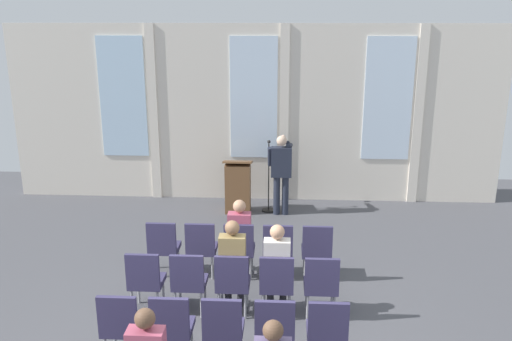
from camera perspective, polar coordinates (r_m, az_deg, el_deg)
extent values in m
cube|color=silver|center=(11.86, -0.22, 5.98)|extent=(10.81, 0.10, 3.88)
cube|color=silver|center=(12.25, -13.94, 7.56)|extent=(1.02, 0.04, 2.63)
cube|color=silver|center=(12.14, -10.82, 5.93)|extent=(0.20, 0.08, 3.88)
cube|color=silver|center=(11.74, -0.24, 7.67)|extent=(1.02, 0.04, 2.63)
cube|color=silver|center=(11.79, 2.99, 5.89)|extent=(0.20, 0.08, 3.88)
cube|color=silver|center=(11.93, 13.83, 7.34)|extent=(1.02, 0.04, 2.63)
cube|color=silver|center=(12.13, 16.80, 5.52)|extent=(0.20, 0.08, 3.88)
cylinder|color=#232838|center=(11.24, 2.20, -2.64)|extent=(0.14, 0.14, 0.83)
cylinder|color=#232838|center=(11.24, 3.12, -2.66)|extent=(0.14, 0.14, 0.83)
cube|color=#232838|center=(11.03, 2.71, 0.91)|extent=(0.42, 0.22, 0.62)
cube|color=navy|center=(11.12, 2.72, 1.44)|extent=(0.06, 0.01, 0.37)
sphere|color=beige|center=(10.93, 2.74, 3.18)|extent=(0.21, 0.21, 0.21)
cylinder|color=#232838|center=(11.09, 1.48, 1.49)|extent=(0.09, 0.28, 0.45)
cylinder|color=#232838|center=(11.08, 3.55, 2.66)|extent=(0.15, 0.36, 0.15)
cylinder|color=#232838|center=(11.20, 3.33, 2.97)|extent=(0.11, 0.34, 0.15)
sphere|color=beige|center=(11.44, 2.90, 3.55)|extent=(0.10, 0.10, 0.10)
cylinder|color=black|center=(11.54, 1.33, -4.22)|extent=(0.28, 0.28, 0.03)
cylinder|color=black|center=(11.31, 1.35, -0.70)|extent=(0.02, 0.02, 1.45)
sphere|color=#262626|center=(11.11, 1.38, 3.08)|extent=(0.07, 0.07, 0.07)
cube|color=brown|center=(11.34, -1.92, -1.87)|extent=(0.52, 0.40, 1.05)
cube|color=brown|center=(11.20, -1.94, 0.91)|extent=(0.60, 0.48, 0.14)
cylinder|color=#99999E|center=(9.04, -8.22, -9.10)|extent=(0.04, 0.04, 0.40)
cylinder|color=#99999E|center=(9.12, -10.47, -8.98)|extent=(0.04, 0.04, 0.40)
cylinder|color=#99999E|center=(8.74, -8.66, -10.04)|extent=(0.04, 0.04, 0.40)
cylinder|color=#99999E|center=(8.82, -10.98, -9.91)|extent=(0.04, 0.04, 0.40)
cube|color=#383356|center=(8.83, -9.66, -8.10)|extent=(0.46, 0.44, 0.08)
cube|color=#383356|center=(8.55, -10.02, -6.96)|extent=(0.46, 0.06, 0.46)
cylinder|color=#99999E|center=(8.95, -4.36, -9.25)|extent=(0.04, 0.04, 0.40)
cylinder|color=#99999E|center=(9.00, -6.67, -9.16)|extent=(0.04, 0.04, 0.40)
cylinder|color=#99999E|center=(8.64, -4.66, -10.22)|extent=(0.04, 0.04, 0.40)
cylinder|color=#99999E|center=(8.70, -7.05, -10.11)|extent=(0.04, 0.04, 0.40)
cube|color=#383356|center=(8.72, -5.73, -8.26)|extent=(0.46, 0.44, 0.08)
cube|color=#383356|center=(8.44, -5.97, -7.12)|extent=(0.46, 0.06, 0.46)
cylinder|color=#99999E|center=(8.89, -0.44, -9.37)|extent=(0.04, 0.04, 0.40)
cylinder|color=#99999E|center=(8.92, -2.78, -9.31)|extent=(0.04, 0.04, 0.40)
cylinder|color=#99999E|center=(8.59, -0.58, -10.35)|extent=(0.04, 0.04, 0.40)
cylinder|color=#99999E|center=(8.61, -3.01, -10.27)|extent=(0.04, 0.04, 0.40)
cube|color=#383356|center=(8.65, -1.72, -8.39)|extent=(0.46, 0.44, 0.08)
cube|color=#383356|center=(8.36, -1.84, -7.24)|extent=(0.46, 0.06, 0.46)
cylinder|color=#2D2D33|center=(8.91, -2.19, -9.18)|extent=(0.10, 0.10, 0.44)
cylinder|color=#2D2D33|center=(8.90, -1.02, -9.21)|extent=(0.10, 0.10, 0.44)
cube|color=#2D2D33|center=(8.68, -1.69, -7.86)|extent=(0.34, 0.36, 0.12)
cube|color=#B24C66|center=(8.45, -1.77, -6.19)|extent=(0.36, 0.20, 0.52)
sphere|color=tan|center=(8.34, -1.78, -3.80)|extent=(0.20, 0.20, 0.20)
cylinder|color=#99999E|center=(8.88, 3.52, -9.45)|extent=(0.04, 0.04, 0.40)
cylinder|color=#99999E|center=(8.88, 1.17, -9.41)|extent=(0.04, 0.04, 0.40)
cylinder|color=#99999E|center=(8.57, 3.53, -10.43)|extent=(0.04, 0.04, 0.40)
cylinder|color=#99999E|center=(8.57, 1.08, -10.39)|extent=(0.04, 0.04, 0.40)
cube|color=#383356|center=(8.62, 2.34, -8.48)|extent=(0.46, 0.44, 0.08)
cube|color=#383356|center=(8.34, 2.34, -7.33)|extent=(0.46, 0.06, 0.46)
cylinder|color=#99999E|center=(8.90, 7.48, -9.48)|extent=(0.04, 0.04, 0.40)
cylinder|color=#99999E|center=(8.88, 5.13, -9.47)|extent=(0.04, 0.04, 0.40)
cylinder|color=#99999E|center=(8.60, 7.64, -10.46)|extent=(0.04, 0.04, 0.40)
cylinder|color=#99999E|center=(8.58, 5.20, -10.45)|extent=(0.04, 0.04, 0.40)
cube|color=#383356|center=(8.64, 6.41, -8.52)|extent=(0.46, 0.44, 0.08)
cube|color=#383356|center=(8.35, 6.54, -7.38)|extent=(0.46, 0.06, 0.46)
cylinder|color=#99999E|center=(8.06, -9.80, -12.49)|extent=(0.04, 0.04, 0.40)
cylinder|color=#99999E|center=(8.14, -12.33, -12.32)|extent=(0.04, 0.04, 0.40)
cylinder|color=#99999E|center=(7.77, -10.36, -13.68)|extent=(0.04, 0.04, 0.40)
cylinder|color=#99999E|center=(7.86, -12.99, -13.48)|extent=(0.04, 0.04, 0.40)
cube|color=#383356|center=(7.84, -11.47, -11.45)|extent=(0.46, 0.44, 0.08)
cube|color=#383356|center=(7.56, -11.94, -10.29)|extent=(0.46, 0.06, 0.46)
cylinder|color=#99999E|center=(7.95, -5.43, -12.73)|extent=(0.04, 0.04, 0.40)
cylinder|color=#99999E|center=(8.01, -8.05, -12.60)|extent=(0.04, 0.04, 0.40)
cylinder|color=#99999E|center=(7.66, -5.82, -13.95)|extent=(0.04, 0.04, 0.40)
cylinder|color=#99999E|center=(7.72, -8.54, -13.80)|extent=(0.04, 0.04, 0.40)
cube|color=#383356|center=(7.72, -7.02, -11.71)|extent=(0.46, 0.44, 0.08)
cube|color=#383356|center=(7.43, -7.35, -10.54)|extent=(0.46, 0.06, 0.46)
cylinder|color=#99999E|center=(7.89, -0.96, -12.90)|extent=(0.04, 0.04, 0.40)
cylinder|color=#99999E|center=(7.92, -3.63, -12.81)|extent=(0.04, 0.04, 0.40)
cylinder|color=#99999E|center=(7.59, -1.15, -14.15)|extent=(0.04, 0.04, 0.40)
cylinder|color=#99999E|center=(7.62, -3.94, -14.04)|extent=(0.04, 0.04, 0.40)
cube|color=#383356|center=(7.64, -2.44, -11.90)|extent=(0.46, 0.44, 0.08)
cube|color=#383356|center=(7.34, -2.61, -10.74)|extent=(0.46, 0.06, 0.46)
cylinder|color=#2D2D33|center=(7.91, -2.96, -12.68)|extent=(0.10, 0.10, 0.44)
cylinder|color=#2D2D33|center=(7.89, -1.63, -12.72)|extent=(0.10, 0.10, 0.44)
cube|color=#2D2D33|center=(7.66, -2.40, -11.30)|extent=(0.34, 0.36, 0.12)
cube|color=#997F4C|center=(7.40, -2.52, -9.15)|extent=(0.36, 0.20, 0.62)
sphere|color=#8C6647|center=(7.25, -2.55, -6.08)|extent=(0.20, 0.20, 0.20)
cylinder|color=#99999E|center=(7.87, 3.55, -13.00)|extent=(0.04, 0.04, 0.40)
cylinder|color=#99999E|center=(7.87, 0.87, -12.95)|extent=(0.04, 0.04, 0.40)
cylinder|color=#99999E|center=(7.58, 3.57, -14.25)|extent=(0.04, 0.04, 0.40)
cylinder|color=#99999E|center=(7.58, 0.76, -14.20)|extent=(0.04, 0.04, 0.40)
cube|color=#383356|center=(7.61, 2.21, -12.02)|extent=(0.46, 0.44, 0.08)
cube|color=#383356|center=(7.31, 2.20, -10.86)|extent=(0.46, 0.06, 0.46)
cylinder|color=#2D2D33|center=(7.87, 1.54, -12.80)|extent=(0.10, 0.10, 0.44)
cylinder|color=#2D2D33|center=(7.87, 2.88, -12.83)|extent=(0.10, 0.10, 0.44)
cube|color=#2D2D33|center=(7.63, 2.22, -11.41)|extent=(0.34, 0.36, 0.12)
cube|color=silver|center=(7.38, 2.23, -9.42)|extent=(0.36, 0.20, 0.57)
sphere|color=tan|center=(7.24, 2.27, -6.53)|extent=(0.20, 0.20, 0.20)
cylinder|color=#99999E|center=(7.90, 8.07, -13.02)|extent=(0.04, 0.04, 0.40)
cylinder|color=#99999E|center=(7.88, 5.39, -13.02)|extent=(0.04, 0.04, 0.40)
cylinder|color=#99999E|center=(7.61, 8.28, -14.26)|extent=(0.04, 0.04, 0.40)
cylinder|color=#99999E|center=(7.58, 5.48, -14.27)|extent=(0.04, 0.04, 0.40)
cube|color=#383356|center=(7.62, 6.86, -12.07)|extent=(0.46, 0.44, 0.08)
cube|color=#383356|center=(7.33, 7.03, -10.90)|extent=(0.46, 0.06, 0.46)
cylinder|color=#99999E|center=(7.11, -11.87, -16.80)|extent=(0.04, 0.04, 0.40)
cylinder|color=#99999E|center=(7.21, -14.76, -16.52)|extent=(0.04, 0.04, 0.40)
cube|color=#383356|center=(6.90, -13.86, -15.73)|extent=(0.46, 0.44, 0.08)
cube|color=#383356|center=(6.60, -14.51, -14.59)|extent=(0.46, 0.06, 0.46)
cylinder|color=#99999E|center=(6.99, -6.85, -17.18)|extent=(0.04, 0.04, 0.40)
cylinder|color=#99999E|center=(7.06, -9.86, -16.97)|extent=(0.04, 0.04, 0.40)
cube|color=#383356|center=(6.75, -8.74, -16.15)|extent=(0.46, 0.44, 0.08)
cube|color=#383356|center=(6.46, -9.19, -15.01)|extent=(0.46, 0.06, 0.46)
cylinder|color=#99999E|center=(6.92, -1.66, -17.44)|extent=(0.04, 0.04, 0.40)
cylinder|color=#99999E|center=(6.96, -4.76, -17.30)|extent=(0.04, 0.04, 0.40)
cube|color=#383356|center=(6.67, -3.42, -16.46)|extent=(0.46, 0.44, 0.08)
cube|color=#383356|center=(6.36, -3.66, -15.33)|extent=(0.46, 0.06, 0.46)
cylinder|color=#99999E|center=(6.90, 3.60, -17.57)|extent=(0.04, 0.04, 0.40)
cylinder|color=#99999E|center=(6.91, 0.47, -17.51)|extent=(0.04, 0.04, 0.40)
cube|color=#383356|center=(6.63, 2.02, -16.63)|extent=(0.46, 0.44, 0.08)
cube|color=#383356|center=(6.33, 2.01, -15.51)|extent=(0.46, 0.06, 0.46)
cylinder|color=#99999E|center=(6.91, 5.73, -17.58)|extent=(0.04, 0.04, 0.40)
cube|color=#383356|center=(6.65, 7.47, -16.66)|extent=(0.46, 0.44, 0.08)
cube|color=#383356|center=(6.35, 7.69, -15.54)|extent=(0.46, 0.06, 0.46)
sphere|color=brown|center=(5.36, -11.70, -15.12)|extent=(0.20, 0.20, 0.20)
sphere|color=brown|center=(5.25, 1.82, -16.60)|extent=(0.20, 0.20, 0.20)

